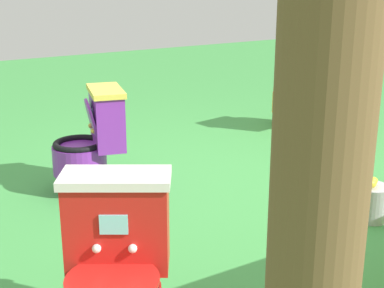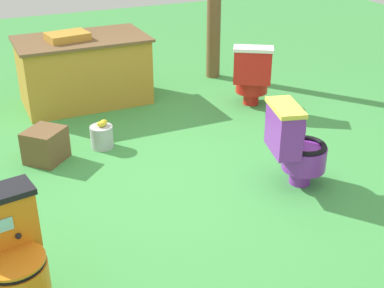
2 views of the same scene
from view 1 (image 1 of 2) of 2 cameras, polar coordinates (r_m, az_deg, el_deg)
name	(u,v)px [view 1 (image 1 of 2)]	position (r m, az deg, el deg)	size (l,w,h in m)	color
ground	(234,194)	(3.92, 4.32, -5.07)	(14.00, 14.00, 0.00)	#429947
toilet_purple	(92,140)	(3.91, -10.12, 0.43)	(0.58, 0.52, 0.73)	purple
toilet_red	(115,269)	(2.26, -7.82, -12.48)	(0.60, 0.63, 0.73)	red
toilet_orange	(299,91)	(5.54, 10.86, 5.32)	(0.48, 0.55, 0.73)	orange
wooden_post	(314,263)	(1.10, 12.32, -11.81)	(0.18, 0.18, 1.92)	brown
lemon_bucket	(371,202)	(3.66, 17.77, -5.60)	(0.22, 0.22, 0.28)	#B7B7BF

